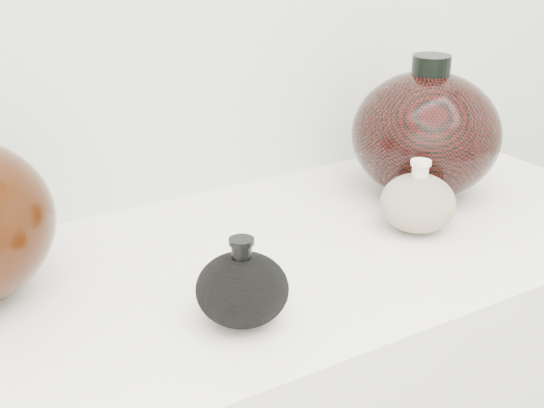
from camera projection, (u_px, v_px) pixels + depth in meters
black_gourd_vase at (242, 288)px, 0.84m from camera, size 0.13×0.13×0.10m
cream_gourd_vase at (418, 202)px, 1.07m from camera, size 0.14×0.14×0.11m
right_round_pot at (426, 134)px, 1.18m from camera, size 0.26×0.26×0.22m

